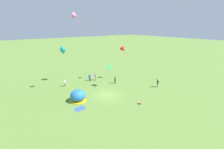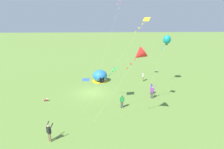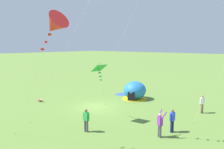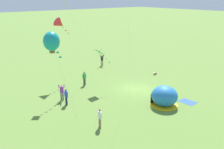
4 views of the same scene
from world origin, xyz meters
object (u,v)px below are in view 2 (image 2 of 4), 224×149
at_px(person_arms_raised, 152,92).
at_px(kite_green, 114,70).
at_px(person_with_toddler, 122,101).
at_px(popup_tent, 100,76).
at_px(person_flying_kite, 49,132).
at_px(kite_yellow, 142,25).
at_px(kite_red, 139,55).
at_px(person_far_back, 143,76).
at_px(toddler_crawling, 46,100).
at_px(kite_teal, 167,40).
at_px(person_strolling, 151,88).

height_order(person_arms_raised, kite_green, kite_green).
xyz_separation_m(person_with_toddler, kite_green, (-2.34, -0.85, 3.36)).
relative_size(popup_tent, person_flying_kite, 1.49).
height_order(person_with_toddler, kite_yellow, kite_yellow).
bearing_deg(kite_red, person_far_back, 163.86).
distance_m(person_arms_raised, kite_red, 9.35).
bearing_deg(toddler_crawling, kite_teal, 107.92).
height_order(person_with_toddler, kite_green, kite_green).
relative_size(person_arms_raised, kite_green, 0.39).
xyz_separation_m(person_with_toddler, person_far_back, (-10.00, 5.04, 0.00)).
height_order(person_strolling, kite_yellow, kite_yellow).
bearing_deg(popup_tent, person_far_back, 86.81).
bearing_deg(popup_tent, person_flying_kite, -15.28).
bearing_deg(person_flying_kite, person_arms_raised, 125.96).
distance_m(toddler_crawling, kite_red, 14.68).
bearing_deg(person_flying_kite, kite_red, 107.54).
relative_size(toddler_crawling, kite_yellow, 0.05).
bearing_deg(person_flying_kite, kite_green, 142.38).
relative_size(toddler_crawling, person_arms_raised, 0.29).
bearing_deg(kite_yellow, kite_green, -136.57).
xyz_separation_m(toddler_crawling, kite_teal, (-5.96, 18.44, 7.40)).
bearing_deg(popup_tent, kite_teal, 80.44).
relative_size(person_arms_raised, kite_yellow, 0.17).
xyz_separation_m(popup_tent, person_with_toddler, (10.44, 2.78, -0.03)).
xyz_separation_m(popup_tent, person_strolling, (6.46, 7.63, -0.03)).
distance_m(toddler_crawling, person_far_back, 16.91).
xyz_separation_m(person_far_back, kite_yellow, (10.64, -3.07, 9.16)).
relative_size(person_with_toddler, kite_green, 0.35).
bearing_deg(kite_red, toddler_crawling, -117.63).
xyz_separation_m(person_flying_kite, kite_red, (-2.67, 8.46, 6.39)).
distance_m(kite_red, kite_green, 6.75).
bearing_deg(person_strolling, kite_teal, 143.09).
distance_m(popup_tent, toddler_crawling, 10.78).
height_order(toddler_crawling, person_with_toddler, person_with_toddler).
bearing_deg(kite_green, kite_teal, 124.28).
height_order(kite_red, kite_yellow, kite_yellow).
bearing_deg(kite_yellow, person_with_toddler, -107.78).
relative_size(popup_tent, toddler_crawling, 5.10).
bearing_deg(kite_yellow, kite_teal, 145.54).
bearing_deg(toddler_crawling, popup_tent, 136.75).
bearing_deg(toddler_crawling, person_strolling, 95.23).
bearing_deg(person_arms_raised, kite_teal, 148.13).
xyz_separation_m(person_far_back, kite_red, (13.33, -3.86, 6.42)).
bearing_deg(person_with_toddler, kite_teal, 135.96).
height_order(toddler_crawling, kite_red, kite_red).
distance_m(person_flying_kite, kite_green, 11.04).
bearing_deg(kite_green, person_with_toddler, 19.84).
height_order(toddler_crawling, person_flying_kite, person_flying_kite).
height_order(person_arms_raised, kite_teal, kite_teal).
distance_m(person_strolling, person_far_back, 6.02).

